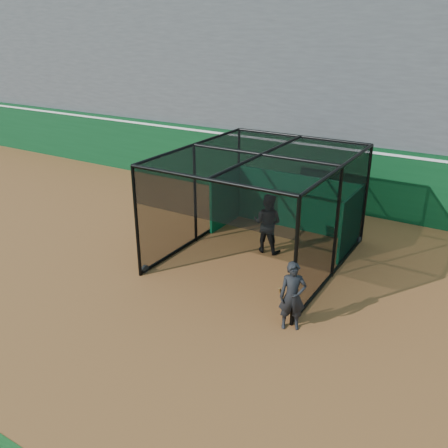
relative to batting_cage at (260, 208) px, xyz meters
The scene contains 6 objects.
ground 3.65m from the batting_cage, 100.73° to the right, with size 120.00×120.00×0.00m, color brown.
outfield_wall 5.30m from the batting_cage, 96.66° to the left, with size 50.00×0.50×2.50m.
grandstand 9.51m from the batting_cage, 93.89° to the left, with size 50.00×7.85×8.95m.
batting_cage is the anchor object (origin of this frame).
batter 0.80m from the batting_cage, 88.85° to the left, with size 0.90×0.70×1.84m, color black.
on_deck_player 3.73m from the batting_cage, 51.08° to the right, with size 0.72×0.63×1.65m.
Camera 1 is at (6.36, -8.18, 6.34)m, focal length 38.00 mm.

